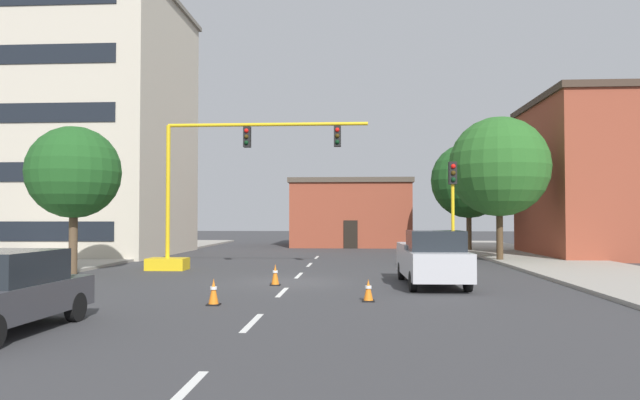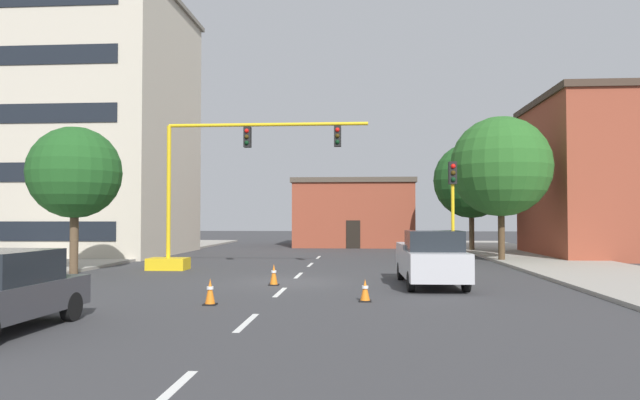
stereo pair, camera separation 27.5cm
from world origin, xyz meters
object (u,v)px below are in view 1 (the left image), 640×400
(tree_right_far, at_px, (469,181))
(traffic_cone_roadside_c, at_px, (275,275))
(traffic_light_pole_right, at_px, (453,192))
(traffic_cone_roadside_b, at_px, (214,292))
(traffic_signal_gantry, at_px, (197,220))
(pickup_truck_silver, at_px, (432,258))
(sedan_dark_gray_near_left, at_px, (2,291))
(traffic_cone_roadside_a, at_px, (368,290))
(tree_right_mid, at_px, (499,167))
(tree_left_near, at_px, (74,173))

(tree_right_far, relative_size, traffic_cone_roadside_c, 10.03)
(traffic_light_pole_right, distance_m, traffic_cone_roadside_c, 8.68)
(tree_right_far, height_order, traffic_cone_roadside_b, tree_right_far)
(traffic_signal_gantry, height_order, pickup_truck_silver, traffic_signal_gantry)
(traffic_light_pole_right, bearing_deg, traffic_cone_roadside_c, -149.99)
(traffic_light_pole_right, distance_m, sedan_dark_gray_near_left, 17.61)
(traffic_signal_gantry, bearing_deg, tree_right_far, 44.90)
(tree_right_far, relative_size, traffic_cone_roadside_a, 11.82)
(tree_right_far, height_order, pickup_truck_silver, tree_right_far)
(pickup_truck_silver, distance_m, traffic_cone_roadside_c, 5.67)
(traffic_signal_gantry, height_order, sedan_dark_gray_near_left, traffic_signal_gantry)
(tree_right_mid, bearing_deg, traffic_light_pole_right, -116.43)
(traffic_light_pole_right, xyz_separation_m, traffic_cone_roadside_b, (-8.06, -8.84, -3.16))
(tree_right_mid, height_order, pickup_truck_silver, tree_right_mid)
(traffic_light_pole_right, bearing_deg, traffic_cone_roadside_a, -115.40)
(traffic_cone_roadside_b, bearing_deg, tree_left_near, 134.71)
(tree_right_far, xyz_separation_m, traffic_cone_roadside_b, (-11.97, -25.92, -4.69))
(tree_right_mid, height_order, traffic_cone_roadside_a, tree_right_mid)
(pickup_truck_silver, bearing_deg, sedan_dark_gray_near_left, -137.59)
(traffic_signal_gantry, distance_m, sedan_dark_gray_near_left, 14.83)
(traffic_light_pole_right, bearing_deg, tree_right_far, 77.12)
(traffic_signal_gantry, relative_size, tree_right_far, 1.32)
(traffic_signal_gantry, distance_m, traffic_cone_roadside_c, 7.57)
(tree_left_near, relative_size, tree_right_far, 0.82)
(tree_left_near, xyz_separation_m, sedan_dark_gray_near_left, (4.70, -12.47, -3.49))
(traffic_signal_gantry, bearing_deg, traffic_light_pole_right, -8.57)
(traffic_cone_roadside_c, bearing_deg, tree_left_near, 159.38)
(traffic_signal_gantry, height_order, tree_left_near, traffic_signal_gantry)
(tree_left_near, xyz_separation_m, traffic_cone_roadside_b, (8.19, -8.27, -4.01))
(traffic_light_pole_right, distance_m, tree_right_mid, 8.61)
(traffic_cone_roadside_a, bearing_deg, pickup_truck_silver, 60.28)
(sedan_dark_gray_near_left, bearing_deg, traffic_cone_roadside_b, 50.19)
(pickup_truck_silver, bearing_deg, traffic_light_pole_right, 69.80)
(traffic_light_pole_right, xyz_separation_m, tree_left_near, (-16.26, -0.56, 0.85))
(traffic_signal_gantry, relative_size, traffic_light_pole_right, 2.13)
(traffic_cone_roadside_c, bearing_deg, tree_right_mid, 47.16)
(traffic_signal_gantry, xyz_separation_m, traffic_cone_roadside_c, (4.49, -5.78, -1.93))
(tree_right_far, height_order, traffic_cone_roadside_a, tree_right_far)
(tree_left_near, distance_m, sedan_dark_gray_near_left, 13.77)
(traffic_light_pole_right, height_order, tree_right_far, tree_right_far)
(traffic_signal_gantry, distance_m, traffic_cone_roadside_b, 11.28)
(sedan_dark_gray_near_left, bearing_deg, traffic_signal_gantry, 89.76)
(tree_right_far, bearing_deg, pickup_truck_silver, -104.23)
(traffic_cone_roadside_a, bearing_deg, traffic_signal_gantry, 128.98)
(traffic_cone_roadside_b, xyz_separation_m, traffic_cone_roadside_c, (1.06, 4.79, 0.01))
(tree_left_near, xyz_separation_m, tree_right_far, (20.16, 17.64, 0.67))
(traffic_light_pole_right, xyz_separation_m, pickup_truck_silver, (-1.37, -3.72, -2.55))
(traffic_light_pole_right, height_order, pickup_truck_silver, traffic_light_pole_right)
(tree_right_far, bearing_deg, traffic_light_pole_right, -102.88)
(traffic_light_pole_right, height_order, traffic_cone_roadside_b, traffic_light_pole_right)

